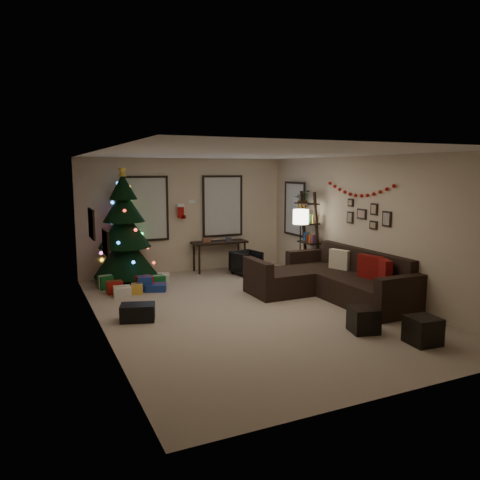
# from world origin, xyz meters

# --- Properties ---
(floor) EXTENTS (7.00, 7.00, 0.00)m
(floor) POSITION_xyz_m (0.00, 0.00, 0.00)
(floor) COLOR tan
(floor) RESTS_ON ground
(ceiling) EXTENTS (7.00, 7.00, 0.00)m
(ceiling) POSITION_xyz_m (0.00, 0.00, 2.70)
(ceiling) COLOR white
(ceiling) RESTS_ON floor
(wall_back) EXTENTS (5.00, 0.00, 5.00)m
(wall_back) POSITION_xyz_m (0.00, 3.50, 1.35)
(wall_back) COLOR beige
(wall_back) RESTS_ON floor
(wall_front) EXTENTS (5.00, 0.00, 5.00)m
(wall_front) POSITION_xyz_m (0.00, -3.50, 1.35)
(wall_front) COLOR beige
(wall_front) RESTS_ON floor
(wall_left) EXTENTS (0.00, 7.00, 7.00)m
(wall_left) POSITION_xyz_m (-2.50, 0.00, 1.35)
(wall_left) COLOR beige
(wall_left) RESTS_ON floor
(wall_right) EXTENTS (0.00, 7.00, 7.00)m
(wall_right) POSITION_xyz_m (2.50, 0.00, 1.35)
(wall_right) COLOR beige
(wall_right) RESTS_ON floor
(window_back_left) EXTENTS (1.05, 0.06, 1.50)m
(window_back_left) POSITION_xyz_m (-0.95, 3.47, 1.55)
(window_back_left) COLOR #728CB2
(window_back_left) RESTS_ON wall_back
(window_back_right) EXTENTS (1.05, 0.06, 1.50)m
(window_back_right) POSITION_xyz_m (0.95, 3.47, 1.55)
(window_back_right) COLOR #728CB2
(window_back_right) RESTS_ON wall_back
(window_right_wall) EXTENTS (0.06, 0.90, 1.30)m
(window_right_wall) POSITION_xyz_m (2.47, 2.55, 1.50)
(window_right_wall) COLOR #728CB2
(window_right_wall) RESTS_ON wall_right
(christmas_tree) EXTENTS (1.38, 1.38, 2.56)m
(christmas_tree) POSITION_xyz_m (-1.52, 3.09, 1.06)
(christmas_tree) COLOR black
(christmas_tree) RESTS_ON floor
(presents) EXTENTS (1.50, 1.13, 0.30)m
(presents) POSITION_xyz_m (-1.46, 2.17, 0.12)
(presents) COLOR #14591E
(presents) RESTS_ON floor
(sofa) EXTENTS (2.07, 3.00, 0.91)m
(sofa) POSITION_xyz_m (1.81, 0.10, 0.30)
(sofa) COLOR black
(sofa) RESTS_ON floor
(pillow_red_a) EXTENTS (0.30, 0.49, 0.48)m
(pillow_red_a) POSITION_xyz_m (2.21, -0.89, 0.64)
(pillow_red_a) COLOR maroon
(pillow_red_a) RESTS_ON sofa
(pillow_red_b) EXTENTS (0.24, 0.51, 0.49)m
(pillow_red_b) POSITION_xyz_m (2.21, -0.52, 0.64)
(pillow_red_b) COLOR maroon
(pillow_red_b) RESTS_ON sofa
(pillow_cream) EXTENTS (0.26, 0.45, 0.43)m
(pillow_cream) POSITION_xyz_m (2.21, 0.40, 0.63)
(pillow_cream) COLOR beige
(pillow_cream) RESTS_ON sofa
(ottoman_near) EXTENTS (0.48, 0.48, 0.38)m
(ottoman_near) POSITION_xyz_m (1.07, -1.75, 0.19)
(ottoman_near) COLOR black
(ottoman_near) RESTS_ON floor
(ottoman_far) EXTENTS (0.44, 0.44, 0.39)m
(ottoman_far) POSITION_xyz_m (1.51, -2.49, 0.19)
(ottoman_far) COLOR black
(ottoman_far) RESTS_ON floor
(desk) EXTENTS (1.34, 0.48, 0.72)m
(desk) POSITION_xyz_m (0.76, 3.22, 0.64)
(desk) COLOR black
(desk) RESTS_ON floor
(desk_chair) EXTENTS (0.63, 0.60, 0.56)m
(desk_chair) POSITION_xyz_m (1.17, 2.57, 0.28)
(desk_chair) COLOR black
(desk_chair) RESTS_ON floor
(bookshelf) EXTENTS (0.30, 0.57, 1.96)m
(bookshelf) POSITION_xyz_m (2.30, 1.63, 0.95)
(bookshelf) COLOR black
(bookshelf) RESTS_ON floor
(potted_plant) EXTENTS (0.63, 0.61, 0.53)m
(potted_plant) POSITION_xyz_m (2.30, 1.97, 1.83)
(potted_plant) COLOR #4C4C4C
(potted_plant) RESTS_ON bookshelf
(floor_lamp) EXTENTS (0.33, 0.33, 1.58)m
(floor_lamp) POSITION_xyz_m (1.95, 1.47, 1.32)
(floor_lamp) COLOR black
(floor_lamp) RESTS_ON floor
(art_map) EXTENTS (0.04, 0.60, 0.50)m
(art_map) POSITION_xyz_m (-2.48, 0.90, 1.54)
(art_map) COLOR black
(art_map) RESTS_ON wall_left
(art_abstract) EXTENTS (0.04, 0.45, 0.35)m
(art_abstract) POSITION_xyz_m (-2.48, -0.52, 1.43)
(art_abstract) COLOR black
(art_abstract) RESTS_ON wall_left
(gallery) EXTENTS (0.03, 1.25, 0.54)m
(gallery) POSITION_xyz_m (2.48, -0.07, 1.57)
(gallery) COLOR black
(gallery) RESTS_ON wall_right
(garland) EXTENTS (0.08, 1.90, 0.30)m
(garland) POSITION_xyz_m (2.45, 0.18, 2.05)
(garland) COLOR #A5140C
(garland) RESTS_ON wall_right
(stocking_left) EXTENTS (0.20, 0.05, 0.36)m
(stocking_left) POSITION_xyz_m (-0.14, 3.37, 1.48)
(stocking_left) COLOR #990F0C
(stocking_left) RESTS_ON wall_back
(stocking_right) EXTENTS (0.20, 0.05, 0.36)m
(stocking_right) POSITION_xyz_m (0.19, 3.53, 1.55)
(stocking_right) COLOR #990F0C
(stocking_right) RESTS_ON wall_back
(storage_bin) EXTENTS (0.63, 0.51, 0.27)m
(storage_bin) POSITION_xyz_m (-1.91, 0.22, 0.14)
(storage_bin) COLOR black
(storage_bin) RESTS_ON floor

